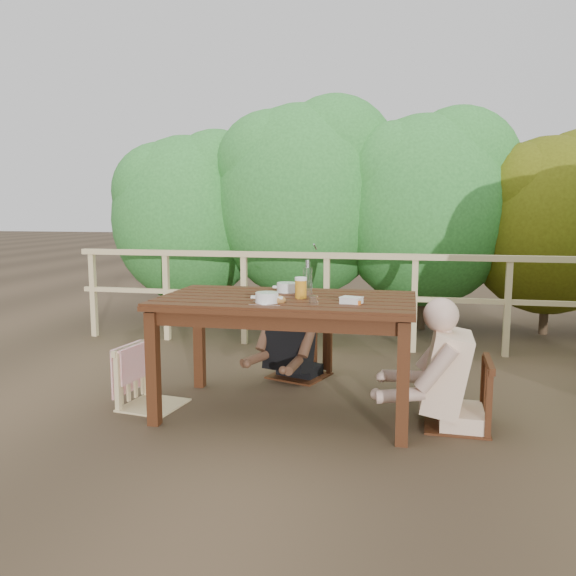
% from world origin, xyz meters
% --- Properties ---
extents(ground, '(60.00, 60.00, 0.00)m').
position_xyz_m(ground, '(0.00, 0.00, 0.00)').
color(ground, '#4E3C29').
rests_on(ground, ground).
extents(table, '(1.79, 1.00, 0.83)m').
position_xyz_m(table, '(0.00, 0.00, 0.41)').
color(table, '#34190C').
rests_on(table, ground).
extents(chair_left, '(0.48, 0.48, 0.85)m').
position_xyz_m(chair_left, '(-1.00, -0.09, 0.42)').
color(chair_left, tan).
rests_on(chair_left, ground).
extents(chair_far, '(0.58, 0.58, 0.91)m').
position_xyz_m(chair_far, '(-0.08, 0.90, 0.46)').
color(chair_far, '#34190C').
rests_on(chair_far, ground).
extents(chair_right, '(0.45, 0.45, 0.89)m').
position_xyz_m(chair_right, '(1.19, -0.03, 0.44)').
color(chair_right, '#34190C').
rests_on(chair_right, ground).
extents(woman, '(0.67, 0.74, 1.23)m').
position_xyz_m(woman, '(-0.08, 0.92, 0.61)').
color(woman, black).
rests_on(woman, ground).
extents(diner_right, '(0.73, 0.60, 1.44)m').
position_xyz_m(diner_right, '(1.22, -0.03, 0.72)').
color(diner_right, beige).
rests_on(diner_right, ground).
extents(railing, '(5.60, 0.10, 1.01)m').
position_xyz_m(railing, '(0.00, 2.00, 0.51)').
color(railing, tan).
rests_on(railing, ground).
extents(hedge_row, '(6.60, 1.60, 3.80)m').
position_xyz_m(hedge_row, '(0.40, 3.20, 1.90)').
color(hedge_row, '#2C6F2B').
rests_on(hedge_row, ground).
extents(soup_near, '(0.26, 0.26, 0.09)m').
position_xyz_m(soup_near, '(-0.07, -0.27, 0.87)').
color(soup_near, white).
rests_on(soup_near, table).
extents(soup_far, '(0.26, 0.26, 0.09)m').
position_xyz_m(soup_far, '(-0.04, 0.24, 0.87)').
color(soup_far, silver).
rests_on(soup_far, table).
extents(bread_roll, '(0.11, 0.09, 0.07)m').
position_xyz_m(bread_roll, '(-0.01, -0.25, 0.86)').
color(bread_roll, '#A1672A').
rests_on(bread_roll, table).
extents(beer_glass, '(0.08, 0.08, 0.16)m').
position_xyz_m(beer_glass, '(0.11, -0.02, 0.91)').
color(beer_glass, orange).
rests_on(beer_glass, table).
extents(bottle, '(0.07, 0.07, 0.27)m').
position_xyz_m(bottle, '(0.14, 0.09, 0.96)').
color(bottle, silver).
rests_on(bottle, table).
extents(tumbler, '(0.06, 0.06, 0.07)m').
position_xyz_m(tumbler, '(0.24, -0.27, 0.86)').
color(tumbler, silver).
rests_on(tumbler, table).
extents(butter_tub, '(0.16, 0.14, 0.06)m').
position_xyz_m(butter_tub, '(0.48, -0.18, 0.86)').
color(butter_tub, white).
rests_on(butter_tub, table).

